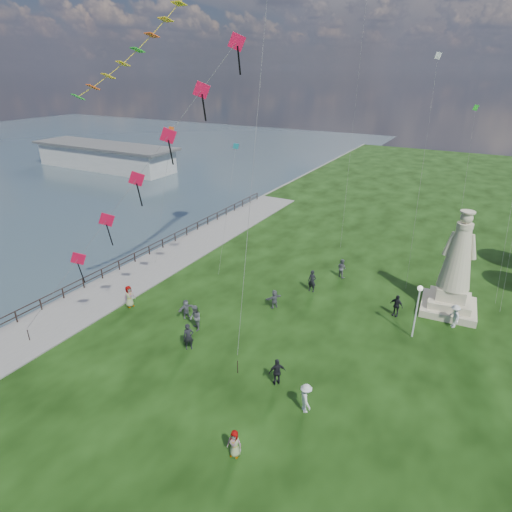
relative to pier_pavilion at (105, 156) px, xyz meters
The scene contains 18 objects.
waterfront 49.44m from the pier_pavilion, 41.92° to the right, with size 200.00×200.00×1.51m.
pier_pavilion is the anchor object (origin of this frame).
statue 67.52m from the pier_pavilion, 21.70° to the right, with size 4.16×4.16×7.89m.
lamppost 67.95m from the pier_pavilion, 26.13° to the right, with size 0.36×0.36×3.93m.
person_0 61.84m from the pier_pavilion, 38.44° to the right, with size 0.67×0.44×1.84m, color black.
person_1 59.86m from the pier_pavilion, 37.49° to the right, with size 0.92×0.57×1.90m, color #595960.
person_2 69.84m from the pier_pavilion, 34.87° to the right, with size 1.12×0.58×1.74m, color silver.
person_3 67.28m from the pier_pavilion, 35.14° to the right, with size 1.01×0.52×1.73m, color black.
person_4 70.95m from the pier_pavilion, 38.54° to the right, with size 0.72×0.45×1.48m, color #595960.
person_5 58.01m from the pier_pavilion, 37.65° to the right, with size 1.35×0.58×1.45m, color #595960.
person_6 59.11m from the pier_pavilion, 27.38° to the right, with size 0.68×0.45×1.87m, color black.
person_7 58.65m from the pier_pavilion, 23.55° to the right, with size 0.83×0.51×1.70m, color #595960.
person_8 68.92m from the pier_pavilion, 23.29° to the right, with size 1.13×0.58×1.75m, color silver.
person_9 65.52m from the pier_pavilion, 25.01° to the right, with size 1.01×0.52×1.73m, color black.
person_10 54.82m from the pier_pavilion, 41.40° to the right, with size 0.85×0.52×1.74m, color #595960.
person_11 59.67m from the pier_pavilion, 31.33° to the right, with size 1.38×0.60×1.49m, color #595960.
red_kite_train 59.76m from the pier_pavilion, 39.37° to the right, with size 11.75×9.35×18.77m.
small_kites 58.92m from the pier_pavilion, 18.50° to the right, with size 29.96×19.22×28.18m.
Camera 1 is at (11.54, -14.68, 16.94)m, focal length 30.00 mm.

